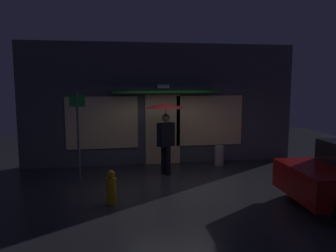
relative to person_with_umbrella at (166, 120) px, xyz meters
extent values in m
plane|color=#26262B|center=(0.12, -0.92, -1.55)|extent=(18.00, 18.00, 0.00)
cube|color=#4C4C56|center=(0.12, 1.43, 0.35)|extent=(8.67, 0.30, 3.78)
cube|color=#F9D199|center=(0.12, 1.26, -0.45)|extent=(1.10, 0.04, 2.20)
cube|color=#F9D199|center=(-1.76, 1.26, -0.20)|extent=(2.17, 0.04, 1.60)
cube|color=#F9D199|center=(1.65, 1.26, -0.20)|extent=(2.17, 0.04, 1.60)
cube|color=white|center=(0.12, 1.18, 0.90)|extent=(0.36, 0.16, 0.12)
cube|color=#144C19|center=(0.12, 0.93, 0.75)|extent=(3.20, 0.70, 0.08)
cylinder|color=black|center=(0.05, -0.09, -1.14)|extent=(0.15, 0.15, 0.81)
cylinder|color=black|center=(-0.05, 0.09, -1.14)|extent=(0.15, 0.15, 0.81)
cube|color=black|center=(0.00, 0.00, -0.41)|extent=(0.52, 0.43, 0.65)
cube|color=silver|center=(-0.06, -0.11, -0.41)|extent=(0.13, 0.08, 0.52)
cube|color=#B28C19|center=(-0.06, -0.12, -0.43)|extent=(0.06, 0.04, 0.42)
sphere|color=#998262|center=(0.00, 0.00, 0.06)|extent=(0.22, 0.22, 0.22)
cylinder|color=slate|center=(0.00, 0.00, 0.05)|extent=(0.02, 0.02, 0.86)
cone|color=#4C0C0C|center=(0.00, 0.00, 0.41)|extent=(1.10, 1.10, 0.14)
cylinder|color=black|center=(2.76, -2.30, -1.23)|extent=(0.65, 0.25, 0.64)
cylinder|color=#595B60|center=(-2.36, -0.19, -0.36)|extent=(0.07, 0.07, 2.36)
cube|color=#198C33|center=(-2.36, -0.21, 0.57)|extent=(0.40, 0.02, 0.30)
cylinder|color=#9E998E|center=(1.83, 0.74, -1.24)|extent=(0.29, 0.29, 0.61)
cylinder|color=gold|center=(-1.57, -2.15, -1.26)|extent=(0.21, 0.21, 0.58)
sphere|color=gold|center=(-1.57, -2.15, -0.88)|extent=(0.17, 0.17, 0.17)
camera|label=1|loc=(-1.66, -9.45, 1.11)|focal=37.21mm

